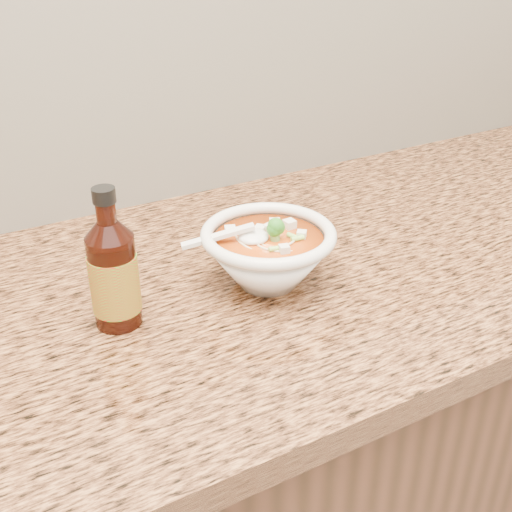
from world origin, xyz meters
TOP-DOWN VIEW (x-y plane):
  - counter_slab at (0.00, 1.68)m, footprint 4.00×0.68m
  - soup_bowl at (0.18, 1.63)m, footprint 0.21×0.19m
  - hot_sauce_bottle at (-0.04, 1.64)m, footprint 0.08×0.08m

SIDE VIEW (x-z plane):
  - counter_slab at x=0.00m, z-range 0.86..0.90m
  - soup_bowl at x=0.18m, z-range 0.89..1.00m
  - hot_sauce_bottle at x=-0.04m, z-range 0.88..1.07m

